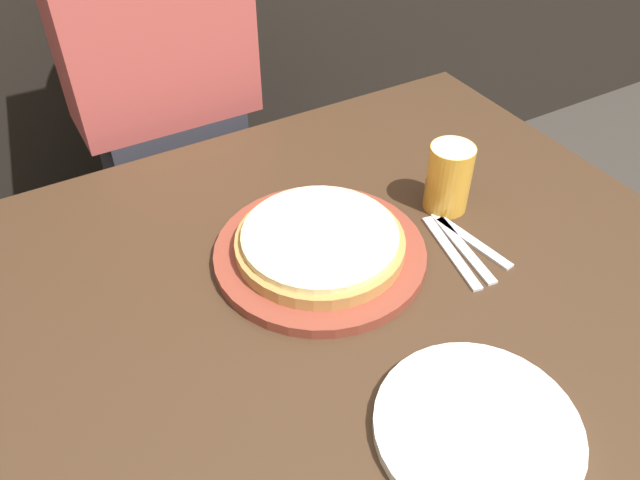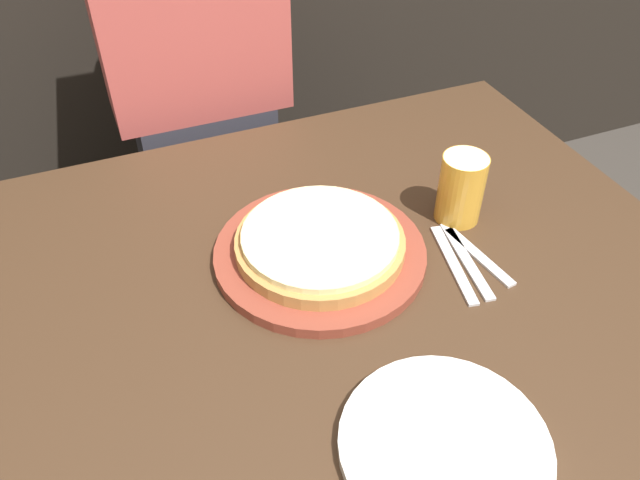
{
  "view_description": "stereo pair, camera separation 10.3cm",
  "coord_description": "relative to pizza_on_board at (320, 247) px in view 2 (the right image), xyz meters",
  "views": [
    {
      "loc": [
        -0.38,
        -0.61,
        1.44
      ],
      "look_at": [
        0.01,
        0.06,
        0.76
      ],
      "focal_mm": 35.0,
      "sensor_mm": 36.0,
      "label": 1
    },
    {
      "loc": [
        -0.29,
        -0.66,
        1.44
      ],
      "look_at": [
        0.01,
        0.06,
        0.76
      ],
      "focal_mm": 35.0,
      "sensor_mm": 36.0,
      "label": 2
    }
  ],
  "objects": [
    {
      "name": "dining_table",
      "position": [
        -0.01,
        -0.06,
        -0.38
      ],
      "size": [
        1.25,
        1.01,
        0.72
      ],
      "color": "#3D2819",
      "rests_on": "ground_plane"
    },
    {
      "name": "pizza_on_board",
      "position": [
        0.0,
        0.0,
        0.0
      ],
      "size": [
        0.36,
        0.36,
        0.06
      ],
      "color": "brown",
      "rests_on": "dining_table"
    },
    {
      "name": "beer_glass",
      "position": [
        0.27,
        0.01,
        0.05
      ],
      "size": [
        0.08,
        0.08,
        0.13
      ],
      "color": "gold",
      "rests_on": "dining_table"
    },
    {
      "name": "dinner_plate",
      "position": [
        0.01,
        -0.39,
        -0.02
      ],
      "size": [
        0.27,
        0.27,
        0.02
      ],
      "color": "white",
      "rests_on": "dining_table"
    },
    {
      "name": "fork",
      "position": [
        0.2,
        -0.1,
        -0.02
      ],
      "size": [
        0.06,
        0.19,
        0.0
      ],
      "color": "silver",
      "rests_on": "dining_table"
    },
    {
      "name": "dinner_knife",
      "position": [
        0.23,
        -0.1,
        -0.02
      ],
      "size": [
        0.05,
        0.19,
        0.0
      ],
      "color": "silver",
      "rests_on": "dining_table"
    },
    {
      "name": "spoon",
      "position": [
        0.25,
        -0.1,
        -0.02
      ],
      "size": [
        0.04,
        0.16,
        0.0
      ],
      "color": "silver",
      "rests_on": "dining_table"
    },
    {
      "name": "diner_person",
      "position": [
        -0.05,
        0.64,
        -0.12
      ],
      "size": [
        0.4,
        0.2,
        1.3
      ],
      "color": "#33333D",
      "rests_on": "ground_plane"
    }
  ]
}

